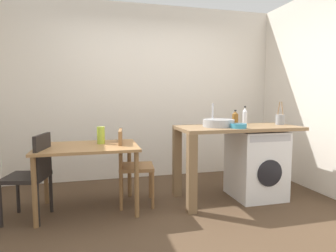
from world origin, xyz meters
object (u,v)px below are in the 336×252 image
object	(u,v)px
chair_person_seat	(33,172)
bottle_tall_green	(235,118)
washing_machine	(256,164)
dining_table	(88,154)
utensil_crock	(280,119)
bottle_squat_brown	(245,117)
mixing_bowl	(238,126)
vase	(101,135)
chair_opposite	(130,162)

from	to	relation	value
chair_person_seat	bottle_tall_green	world-z (taller)	bottle_tall_green
chair_person_seat	washing_machine	xyz separation A→B (m)	(2.61, 0.03, -0.08)
dining_table	bottle_tall_green	xyz separation A→B (m)	(1.86, 0.10, 0.36)
bottle_tall_green	utensil_crock	world-z (taller)	utensil_crock
dining_table	bottle_squat_brown	bearing A→B (deg)	0.29
mixing_bowl	washing_machine	bearing A→B (deg)	28.30
chair_person_seat	utensil_crock	bearing A→B (deg)	-76.39
bottle_squat_brown	vase	world-z (taller)	bottle_squat_brown
washing_machine	bottle_tall_green	xyz separation A→B (m)	(-0.21, 0.18, 0.58)
vase	chair_opposite	bearing A→B (deg)	-7.28
washing_machine	mixing_bowl	bearing A→B (deg)	-151.70
dining_table	chair_opposite	world-z (taller)	chair_opposite
bottle_tall_green	utensil_crock	xyz separation A→B (m)	(0.58, -0.13, -0.02)
chair_opposite	vase	size ratio (longest dim) A/B	4.55
dining_table	mixing_bowl	size ratio (longest dim) A/B	5.72
dining_table	bottle_tall_green	distance (m)	1.89
chair_opposite	washing_machine	xyz separation A→B (m)	(1.59, -0.14, -0.08)
mixing_bowl	vase	bearing A→B (deg)	166.23
chair_person_seat	bottle_tall_green	bearing A→B (deg)	-72.89
vase	bottle_tall_green	bearing A→B (deg)	0.05
washing_machine	mixing_bowl	xyz separation A→B (m)	(-0.37, -0.20, 0.52)
dining_table	vase	xyz separation A→B (m)	(0.15, 0.10, 0.20)
bottle_tall_green	mixing_bowl	size ratio (longest dim) A/B	1.00
bottle_tall_green	utensil_crock	distance (m)	0.59
dining_table	chair_opposite	xyz separation A→B (m)	(0.48, 0.06, -0.14)
dining_table	vase	distance (m)	0.27
chair_opposite	vase	xyz separation A→B (m)	(-0.33, 0.04, 0.33)
vase	bottle_squat_brown	bearing A→B (deg)	-2.88
bottle_tall_green	mixing_bowl	xyz separation A→B (m)	(-0.16, -0.38, -0.06)
bottle_squat_brown	utensil_crock	xyz separation A→B (m)	(0.49, -0.04, -0.04)
bottle_tall_green	vase	world-z (taller)	bottle_tall_green
washing_machine	utensil_crock	bearing A→B (deg)	8.10
chair_opposite	vase	world-z (taller)	vase
dining_table	utensil_crock	world-z (taller)	utensil_crock
dining_table	chair_opposite	size ratio (longest dim) A/B	1.22
bottle_squat_brown	mixing_bowl	xyz separation A→B (m)	(-0.25, -0.29, -0.08)
vase	utensil_crock	bearing A→B (deg)	-3.25
dining_table	bottle_squat_brown	size ratio (longest dim) A/B	4.49
chair_person_seat	chair_opposite	xyz separation A→B (m)	(1.02, 0.17, 0.00)
mixing_bowl	chair_person_seat	bearing A→B (deg)	175.82
dining_table	mixing_bowl	xyz separation A→B (m)	(1.70, -0.28, 0.31)
washing_machine	utensil_crock	distance (m)	0.67
chair_person_seat	washing_machine	size ratio (longest dim) A/B	1.05
washing_machine	vase	world-z (taller)	vase
washing_machine	bottle_squat_brown	world-z (taller)	bottle_squat_brown
dining_table	washing_machine	distance (m)	2.08
washing_machine	bottle_squat_brown	distance (m)	0.62
bottle_tall_green	utensil_crock	bearing A→B (deg)	-12.79
mixing_bowl	utensil_crock	xyz separation A→B (m)	(0.73, 0.25, 0.04)
bottle_tall_green	bottle_squat_brown	world-z (taller)	bottle_squat_brown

